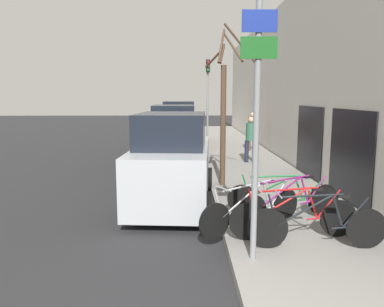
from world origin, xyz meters
TOP-DOWN VIEW (x-y plane):
  - ground_plane at (0.00, 11.20)m, footprint 80.00×80.00m
  - sidewalk_curb at (2.60, 14.00)m, footprint 3.20×32.00m
  - building_facade at (4.35, 13.92)m, footprint 0.23×32.00m
  - signpost at (1.35, 3.51)m, footprint 0.54×0.12m
  - bicycle_0 at (2.49, 3.90)m, footprint 2.35×0.44m
  - bicycle_1 at (2.23, 4.36)m, footprint 2.36×0.44m
  - bicycle_2 at (1.57, 4.82)m, footprint 2.12×1.41m
  - bicycle_3 at (2.39, 5.22)m, footprint 2.34×1.13m
  - bicycle_4 at (2.37, 5.74)m, footprint 2.36×0.44m
  - parked_car_0 at (-0.04, 7.06)m, footprint 2.19×4.40m
  - parked_car_1 at (-0.19, 12.63)m, footprint 1.98×4.54m
  - parked_car_2 at (-0.06, 18.16)m, footprint 2.05×4.32m
  - pedestrian_near at (2.81, 12.30)m, footprint 0.46×0.39m
  - pedestrian_far at (3.43, 15.43)m, footprint 0.47×0.40m
  - street_tree at (1.37, 8.45)m, footprint 1.50×1.90m
  - traffic_light at (1.41, 17.30)m, footprint 0.20×0.30m

SIDE VIEW (x-z plane):
  - ground_plane at x=0.00m, z-range 0.00..0.00m
  - sidewalk_curb at x=2.60m, z-range 0.00..0.15m
  - bicycle_4 at x=2.37m, z-range 0.09..0.97m
  - bicycle_2 at x=1.57m, z-range 0.08..1.01m
  - bicycle_1 at x=2.23m, z-range 0.08..1.03m
  - bicycle_0 at x=2.49m, z-range 0.08..1.03m
  - bicycle_3 at x=2.39m, z-range 0.08..1.03m
  - parked_car_0 at x=-0.04m, z-range -0.10..2.19m
  - parked_car_1 at x=-0.19m, z-range -0.10..2.25m
  - parked_car_2 at x=-0.06m, z-range -0.12..2.30m
  - pedestrian_near at x=2.81m, z-range 0.29..2.04m
  - pedestrian_far at x=3.43m, z-range 0.29..2.09m
  - street_tree at x=1.37m, z-range 0.05..4.57m
  - signpost at x=1.35m, z-range 0.37..4.28m
  - traffic_light at x=1.41m, z-range 0.78..5.28m
  - building_facade at x=4.35m, z-range -0.02..6.48m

